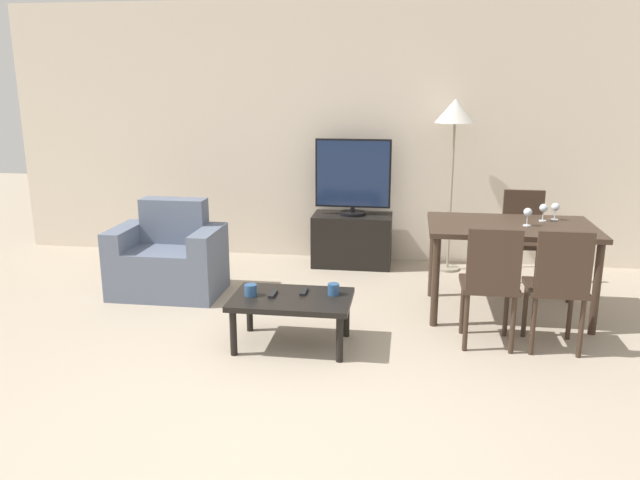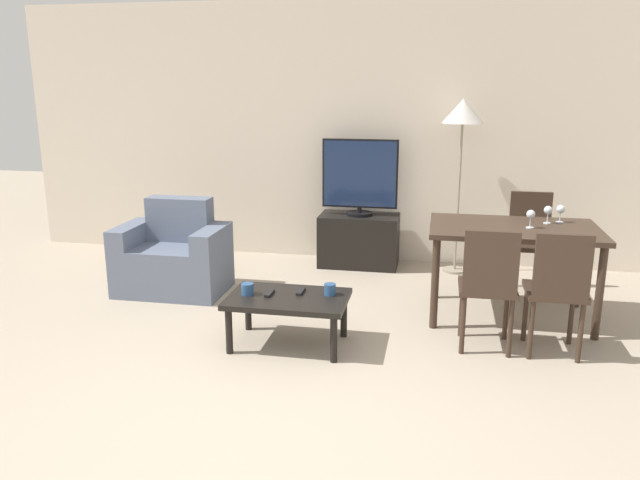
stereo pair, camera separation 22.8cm
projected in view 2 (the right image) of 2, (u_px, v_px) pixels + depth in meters
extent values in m
plane|color=tan|center=(254.00, 432.00, 3.45)|extent=(18.00, 18.00, 0.00)
cube|color=beige|center=(351.00, 133.00, 6.56)|extent=(7.30, 0.06, 2.70)
cube|color=slate|center=(173.00, 269.00, 5.71)|extent=(0.60, 0.64, 0.43)
cube|color=slate|center=(180.00, 219.00, 5.81)|extent=(0.60, 0.20, 0.41)
cube|color=slate|center=(133.00, 257.00, 5.76)|extent=(0.18, 0.64, 0.61)
cube|color=slate|center=(213.00, 262.00, 5.61)|extent=(0.18, 0.64, 0.61)
cube|color=black|center=(359.00, 240.00, 6.52)|extent=(0.81, 0.46, 0.54)
cylinder|color=black|center=(359.00, 214.00, 6.45)|extent=(0.27, 0.27, 0.03)
cylinder|color=black|center=(359.00, 210.00, 6.44)|extent=(0.04, 0.04, 0.05)
cube|color=black|center=(360.00, 174.00, 6.35)|extent=(0.77, 0.04, 0.70)
cube|color=#19284C|center=(360.00, 174.00, 6.33)|extent=(0.74, 0.01, 0.67)
cube|color=black|center=(288.00, 299.00, 4.51)|extent=(0.86, 0.56, 0.04)
cylinder|color=black|center=(229.00, 331.00, 4.41)|extent=(0.05, 0.05, 0.34)
cylinder|color=black|center=(334.00, 339.00, 4.27)|extent=(0.05, 0.05, 0.34)
cylinder|color=black|center=(248.00, 309.00, 4.84)|extent=(0.05, 0.05, 0.34)
cylinder|color=black|center=(344.00, 316.00, 4.70)|extent=(0.05, 0.05, 0.34)
cube|color=#38281E|center=(514.00, 229.00, 4.96)|extent=(1.32, 0.83, 0.04)
cylinder|color=#38281E|center=(435.00, 284.00, 4.83)|extent=(0.06, 0.06, 0.72)
cylinder|color=#38281E|center=(599.00, 293.00, 4.61)|extent=(0.06, 0.06, 0.72)
cylinder|color=#38281E|center=(436.00, 259.00, 5.51)|extent=(0.06, 0.06, 0.72)
cylinder|color=#38281E|center=(580.00, 266.00, 5.29)|extent=(0.06, 0.06, 0.72)
cube|color=#38281E|center=(487.00, 288.00, 4.46)|extent=(0.40, 0.40, 0.04)
cylinder|color=#38281E|center=(462.00, 309.00, 4.71)|extent=(0.04, 0.04, 0.43)
cylinder|color=#38281E|center=(506.00, 312.00, 4.65)|extent=(0.04, 0.04, 0.43)
cylinder|color=#38281E|center=(463.00, 325.00, 4.40)|extent=(0.04, 0.04, 0.43)
cylinder|color=#38281E|center=(510.00, 328.00, 4.34)|extent=(0.04, 0.04, 0.43)
cube|color=#38281E|center=(491.00, 263.00, 4.23)|extent=(0.37, 0.04, 0.44)
cube|color=#38281E|center=(531.00, 245.00, 5.61)|extent=(0.40, 0.40, 0.04)
cylinder|color=#38281E|center=(512.00, 275.00, 5.54)|extent=(0.04, 0.04, 0.43)
cylinder|color=#38281E|center=(550.00, 277.00, 5.48)|extent=(0.04, 0.04, 0.43)
cylinder|color=#38281E|center=(508.00, 264.00, 5.85)|extent=(0.04, 0.04, 0.43)
cylinder|color=#38281E|center=(544.00, 266.00, 5.79)|extent=(0.04, 0.04, 0.43)
cube|color=#38281E|center=(530.00, 215.00, 5.72)|extent=(0.37, 0.04, 0.44)
cube|color=#38281E|center=(555.00, 292.00, 4.38)|extent=(0.40, 0.40, 0.04)
cylinder|color=#38281E|center=(525.00, 313.00, 4.62)|extent=(0.04, 0.04, 0.43)
cylinder|color=#38281E|center=(571.00, 316.00, 4.56)|extent=(0.04, 0.04, 0.43)
cylinder|color=#38281E|center=(531.00, 330.00, 4.31)|extent=(0.04, 0.04, 0.43)
cylinder|color=#38281E|center=(581.00, 333.00, 4.25)|extent=(0.04, 0.04, 0.43)
cube|color=#38281E|center=(563.00, 266.00, 4.15)|extent=(0.37, 0.04, 0.44)
cylinder|color=gray|center=(454.00, 270.00, 6.37)|extent=(0.24, 0.24, 0.02)
cylinder|color=gray|center=(458.00, 198.00, 6.18)|extent=(0.02, 0.02, 1.47)
cone|color=beige|center=(463.00, 111.00, 5.97)|extent=(0.40, 0.40, 0.23)
cube|color=black|center=(269.00, 293.00, 4.54)|extent=(0.04, 0.15, 0.02)
cube|color=black|center=(301.00, 291.00, 4.58)|extent=(0.04, 0.15, 0.02)
cylinder|color=navy|center=(330.00, 289.00, 4.53)|extent=(0.08, 0.08, 0.08)
cylinder|color=navy|center=(248.00, 289.00, 4.54)|extent=(0.09, 0.09, 0.08)
cylinder|color=silver|center=(559.00, 222.00, 5.09)|extent=(0.06, 0.06, 0.01)
cylinder|color=silver|center=(560.00, 217.00, 5.08)|extent=(0.01, 0.01, 0.07)
sphere|color=silver|center=(561.00, 209.00, 5.07)|extent=(0.07, 0.07, 0.07)
cylinder|color=silver|center=(547.00, 223.00, 5.06)|extent=(0.06, 0.06, 0.01)
cylinder|color=silver|center=(547.00, 218.00, 5.05)|extent=(0.01, 0.01, 0.07)
sphere|color=silver|center=(548.00, 210.00, 5.03)|extent=(0.07, 0.07, 0.07)
cylinder|color=silver|center=(530.00, 228.00, 4.90)|extent=(0.06, 0.06, 0.01)
cylinder|color=silver|center=(530.00, 223.00, 4.89)|extent=(0.01, 0.01, 0.07)
sphere|color=silver|center=(531.00, 214.00, 4.87)|extent=(0.07, 0.07, 0.07)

